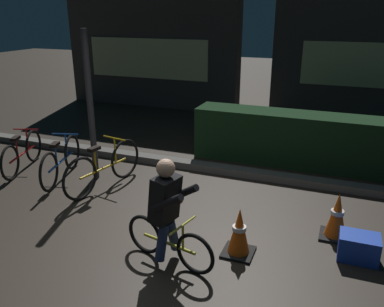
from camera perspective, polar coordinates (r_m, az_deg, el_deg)
The scene contains 12 objects.
ground_plane at distance 5.25m, azimuth -4.52°, elevation -11.11°, with size 40.00×40.00×0.00m, color #2D261E.
sidewalk_curb at distance 7.05m, azimuth 3.24°, elevation -2.10°, with size 12.00×0.24×0.12m, color #56544F.
hedge_row at distance 7.46m, azimuth 18.79°, elevation 1.50°, with size 4.80×0.70×0.95m, color black.
storefront_left at distance 11.84m, azimuth -5.92°, elevation 16.60°, with size 5.20×0.54×4.09m.
street_post at distance 6.63m, azimuth -14.36°, elevation 6.39°, with size 0.10×0.10×2.44m, color #2D2D33.
parked_bike_leftmost at distance 7.63m, azimuth -23.15°, elevation 0.07°, with size 0.55×1.44×0.69m.
parked_bike_left_mid at distance 6.98m, azimuth -18.24°, elevation -0.96°, with size 0.53×1.52×0.72m.
parked_bike_center_left at distance 6.45m, azimuth -12.51°, elevation -1.94°, with size 0.46×1.65×0.77m.
traffic_cone_near at distance 4.71m, azimuth 6.77°, elevation -11.14°, with size 0.36×0.36×0.59m.
traffic_cone_far at distance 5.30m, azimuth 20.05°, elevation -8.43°, with size 0.36×0.36×0.61m.
blue_crate at distance 5.03m, azimuth 22.77°, elevation -12.27°, with size 0.44×0.32×0.30m, color #193DB7.
cyclist at distance 4.39m, azimuth -3.50°, elevation -8.26°, with size 1.17×0.60×1.25m.
Camera 1 is at (2.02, -4.02, 2.70)m, focal length 37.22 mm.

